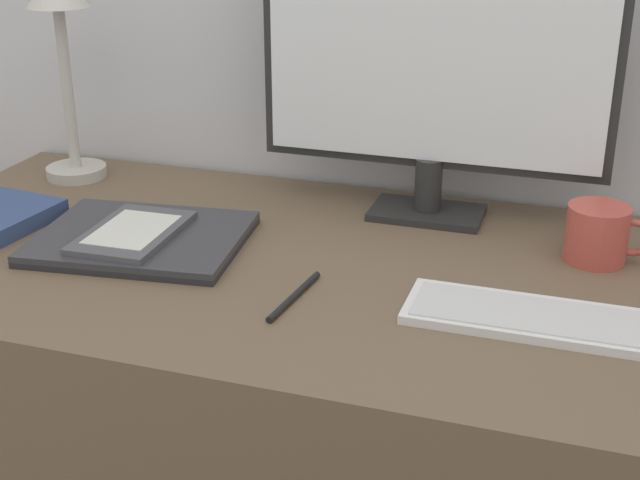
{
  "coord_description": "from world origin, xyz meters",
  "views": [
    {
      "loc": [
        0.28,
        -0.91,
        1.25
      ],
      "look_at": [
        -0.07,
        0.15,
        0.77
      ],
      "focal_mm": 50.0,
      "sensor_mm": 36.0,
      "label": 1
    }
  ],
  "objects_px": {
    "pen": "(294,296)",
    "laptop": "(142,238)",
    "ereader": "(133,232)",
    "coffee_mug": "(598,234)",
    "monitor": "(435,60)",
    "keyboard": "(535,318)",
    "desk_lamp": "(62,43)"
  },
  "relations": [
    {
      "from": "keyboard",
      "to": "laptop",
      "type": "height_order",
      "value": "laptop"
    },
    {
      "from": "laptop",
      "to": "desk_lamp",
      "type": "xyz_separation_m",
      "value": [
        -0.27,
        0.24,
        0.24
      ]
    },
    {
      "from": "keyboard",
      "to": "desk_lamp",
      "type": "xyz_separation_m",
      "value": [
        -0.86,
        0.32,
        0.24
      ]
    },
    {
      "from": "monitor",
      "to": "ereader",
      "type": "bearing_deg",
      "value": -146.19
    },
    {
      "from": "laptop",
      "to": "desk_lamp",
      "type": "bearing_deg",
      "value": 137.59
    },
    {
      "from": "ereader",
      "to": "coffee_mug",
      "type": "bearing_deg",
      "value": 13.93
    },
    {
      "from": "ereader",
      "to": "pen",
      "type": "bearing_deg",
      "value": -17.34
    },
    {
      "from": "keyboard",
      "to": "coffee_mug",
      "type": "bearing_deg",
      "value": 73.94
    },
    {
      "from": "ereader",
      "to": "coffee_mug",
      "type": "xyz_separation_m",
      "value": [
        0.66,
        0.16,
        0.02
      ]
    },
    {
      "from": "keyboard",
      "to": "coffee_mug",
      "type": "distance_m",
      "value": 0.23
    },
    {
      "from": "pen",
      "to": "coffee_mug",
      "type": "bearing_deg",
      "value": 34.31
    },
    {
      "from": "monitor",
      "to": "keyboard",
      "type": "xyz_separation_m",
      "value": [
        0.21,
        -0.32,
        -0.25
      ]
    },
    {
      "from": "pen",
      "to": "laptop",
      "type": "bearing_deg",
      "value": 160.02
    },
    {
      "from": "coffee_mug",
      "to": "laptop",
      "type": "bearing_deg",
      "value": -166.91
    },
    {
      "from": "laptop",
      "to": "desk_lamp",
      "type": "relative_size",
      "value": 0.9
    },
    {
      "from": "keyboard",
      "to": "pen",
      "type": "bearing_deg",
      "value": -174.12
    },
    {
      "from": "keyboard",
      "to": "coffee_mug",
      "type": "height_order",
      "value": "coffee_mug"
    },
    {
      "from": "ereader",
      "to": "desk_lamp",
      "type": "bearing_deg",
      "value": 135.4
    },
    {
      "from": "monitor",
      "to": "coffee_mug",
      "type": "distance_m",
      "value": 0.36
    },
    {
      "from": "laptop",
      "to": "ereader",
      "type": "xyz_separation_m",
      "value": [
        -0.01,
        -0.01,
        0.01
      ]
    },
    {
      "from": "ereader",
      "to": "desk_lamp",
      "type": "relative_size",
      "value": 0.54
    },
    {
      "from": "keyboard",
      "to": "ereader",
      "type": "height_order",
      "value": "ereader"
    },
    {
      "from": "keyboard",
      "to": "pen",
      "type": "relative_size",
      "value": 2.19
    },
    {
      "from": "keyboard",
      "to": "laptop",
      "type": "relative_size",
      "value": 0.99
    },
    {
      "from": "laptop",
      "to": "desk_lamp",
      "type": "height_order",
      "value": "desk_lamp"
    },
    {
      "from": "laptop",
      "to": "coffee_mug",
      "type": "xyz_separation_m",
      "value": [
        0.66,
        0.15,
        0.03
      ]
    },
    {
      "from": "laptop",
      "to": "desk_lamp",
      "type": "distance_m",
      "value": 0.43
    },
    {
      "from": "monitor",
      "to": "pen",
      "type": "relative_size",
      "value": 3.74
    },
    {
      "from": "keyboard",
      "to": "laptop",
      "type": "distance_m",
      "value": 0.6
    },
    {
      "from": "monitor",
      "to": "laptop",
      "type": "relative_size",
      "value": 1.68
    },
    {
      "from": "keyboard",
      "to": "laptop",
      "type": "bearing_deg",
      "value": 173.19
    },
    {
      "from": "ereader",
      "to": "pen",
      "type": "distance_m",
      "value": 0.3
    }
  ]
}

